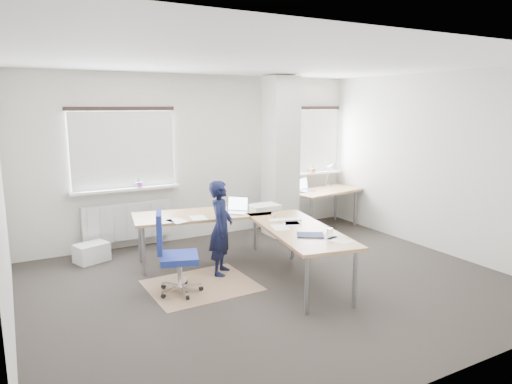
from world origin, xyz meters
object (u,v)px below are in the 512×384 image
desk_side (324,192)px  person (221,228)px  task_chair (176,271)px  desk_main (251,223)px

desk_side → person: 2.98m
person → task_chair: bearing=151.1°
desk_side → task_chair: bearing=-165.0°
desk_side → person: person is taller
desk_side → task_chair: desk_side is taller
desk_main → person: 0.43m
desk_main → desk_side: 2.65m
desk_main → desk_side: (2.27, 1.36, -0.01)m
desk_side → person: bearing=-164.8°
task_chair → person: 0.91m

